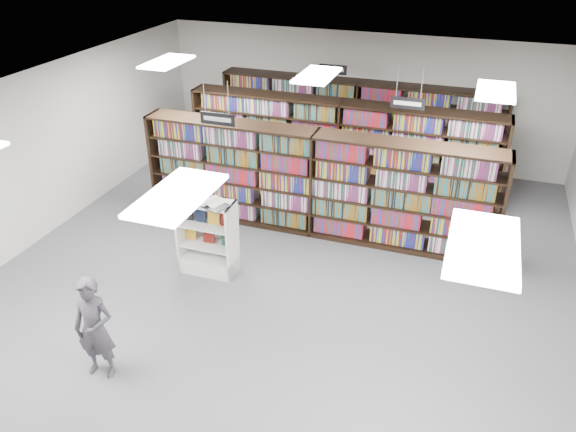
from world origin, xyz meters
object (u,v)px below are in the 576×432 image
(open_book, at_px, (210,202))
(shopper, at_px, (95,328))
(bookshelf_row_near, at_px, (314,183))
(endcap_display, at_px, (209,247))

(open_book, bearing_deg, shopper, -76.99)
(bookshelf_row_near, bearing_deg, shopper, -108.85)
(bookshelf_row_near, distance_m, open_book, 2.40)
(open_book, bearing_deg, endcap_display, 167.61)
(bookshelf_row_near, relative_size, shopper, 4.47)
(endcap_display, height_order, open_book, open_book)
(endcap_display, bearing_deg, bookshelf_row_near, 55.08)
(endcap_display, relative_size, shopper, 0.89)
(bookshelf_row_near, height_order, endcap_display, bookshelf_row_near)
(bookshelf_row_near, xyz_separation_m, endcap_display, (-1.34, -1.95, -0.58))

